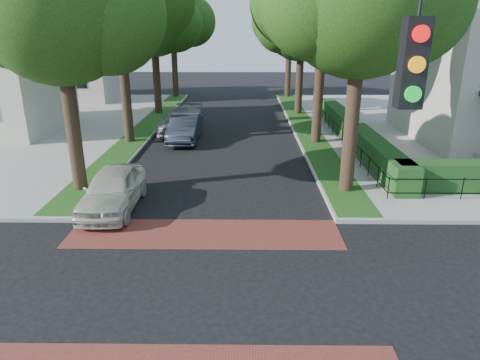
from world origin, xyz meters
The scene contains 15 objects.
ground centered at (0.00, 0.00, 0.00)m, with size 120.00×120.00×0.00m, color black.
crosswalk_far centered at (0.00, 3.20, 0.01)m, with size 9.00×2.20×0.01m, color maroon.
grass_strip_ne centered at (5.40, 19.10, 0.16)m, with size 1.60×29.80×0.02m, color #214513.
grass_strip_nw centered at (-5.40, 19.10, 0.16)m, with size 1.60×29.80×0.02m, color #214513.
tree_right_far centered at (5.60, 24.22, 6.91)m, with size 7.25×6.23×9.74m.
tree_right_back centered at (5.60, 33.23, 7.27)m, with size 7.50×6.45×10.20m.
tree_left_near centered at (-5.40, 7.23, 7.27)m, with size 7.50×6.45×10.20m.
tree_left_far centered at (-5.40, 24.22, 7.12)m, with size 7.00×6.02×9.86m.
tree_left_back centered at (-5.40, 33.24, 7.41)m, with size 7.75×6.66×10.44m.
hedge_main_road centered at (7.70, 15.00, 0.75)m, with size 1.00×18.00×1.20m, color #1B4618.
fence_main_road centered at (6.90, 15.00, 0.60)m, with size 0.06×18.00×0.90m, color black, non-canonical shape.
house_left_far centered at (-15.49, 31.99, 5.04)m, with size 10.00×9.00×10.14m.
parked_car_front centered at (-3.60, 5.29, 0.77)m, with size 1.83×4.54×1.55m, color beige.
parked_car_middle centered at (-2.30, 15.69, 0.78)m, with size 1.64×4.71×1.55m, color #212732.
parked_car_rear centered at (-2.87, 18.14, 0.76)m, with size 2.14×5.26×1.53m, color slate.
Camera 1 is at (1.32, -9.58, 6.42)m, focal length 32.00 mm.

